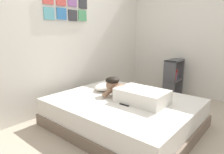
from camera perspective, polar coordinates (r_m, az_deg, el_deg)
name	(u,v)px	position (r m, az deg, el deg)	size (l,w,h in m)	color
ground_plane	(143,133)	(2.69, 9.07, -15.73)	(12.05, 12.05, 0.00)	tan
back_wall	(66,34)	(3.41, -13.25, 12.08)	(4.03, 0.12, 2.50)	silver
side_wall_right	(189,34)	(4.35, 21.45, 11.61)	(0.10, 5.97, 2.50)	silver
bed	(123,112)	(2.78, 3.21, -10.19)	(1.56, 1.91, 0.39)	#726051
pillow	(108,86)	(3.15, -1.11, -2.59)	(0.52, 0.32, 0.11)	white
person_lying	(133,93)	(2.64, 6.15, -4.58)	(0.43, 0.92, 0.27)	silver
coffee_cup	(113,87)	(3.12, 0.33, -3.05)	(0.12, 0.09, 0.07)	white
cell_phone	(125,104)	(2.51, 3.84, -7.95)	(0.07, 0.14, 0.01)	black
bookshelf	(173,78)	(4.14, 17.32, -0.18)	(0.45, 0.24, 0.75)	#4C4C51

